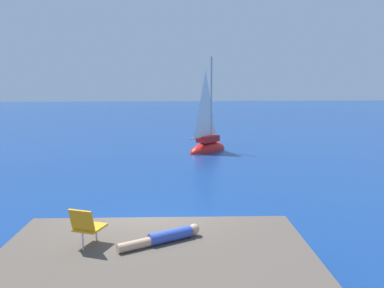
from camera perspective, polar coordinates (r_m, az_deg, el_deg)
ground_plane at (r=10.37m, az=-6.30°, el=-13.57°), size 160.00×160.00×0.00m
shore_ledge at (r=7.56m, az=-5.47°, el=-18.91°), size 6.11×4.29×0.86m
boulder_seaward at (r=9.83m, az=-17.30°, el=-15.23°), size 1.10×1.29×0.75m
boulder_inland at (r=10.03m, az=8.54°, el=-14.41°), size 1.22×1.15×0.69m
sailboat_near at (r=22.92m, az=2.34°, el=-0.21°), size 2.97×3.08×6.08m
person_sunbather at (r=7.79m, az=-4.09°, el=-13.58°), size 1.63×0.92×0.25m
beach_chair at (r=7.72m, az=-15.35°, el=-11.49°), size 0.67×0.73×0.80m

